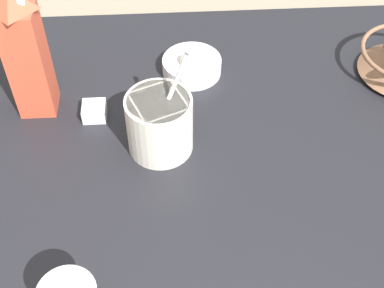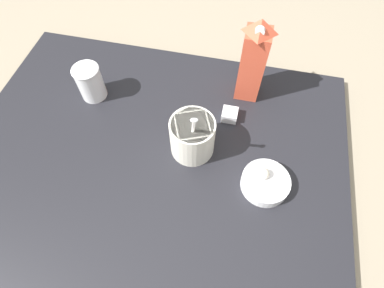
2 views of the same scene
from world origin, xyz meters
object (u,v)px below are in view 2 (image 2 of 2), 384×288
(milk_carton, at_px, (253,60))
(yogurt_tub, at_px, (192,136))
(spice_jar, at_px, (230,115))
(drinking_cup, at_px, (90,82))
(garlic_bowl, at_px, (265,182))

(milk_carton, height_order, yogurt_tub, milk_carton)
(yogurt_tub, height_order, spice_jar, yogurt_tub)
(drinking_cup, bearing_deg, milk_carton, 13.68)
(drinking_cup, relative_size, spice_jar, 2.45)
(drinking_cup, height_order, spice_jar, drinking_cup)
(yogurt_tub, bearing_deg, spice_jar, 56.45)
(yogurt_tub, relative_size, drinking_cup, 1.94)
(yogurt_tub, xyz_separation_m, garlic_bowl, (0.22, -0.07, -0.05))
(milk_carton, relative_size, spice_jar, 5.91)
(milk_carton, bearing_deg, garlic_bowl, -74.37)
(yogurt_tub, bearing_deg, drinking_cup, 159.90)
(milk_carton, xyz_separation_m, yogurt_tub, (-0.13, -0.25, -0.07))
(yogurt_tub, xyz_separation_m, drinking_cup, (-0.36, 0.13, -0.01))
(spice_jar, relative_size, garlic_bowl, 0.36)
(milk_carton, relative_size, drinking_cup, 2.41)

